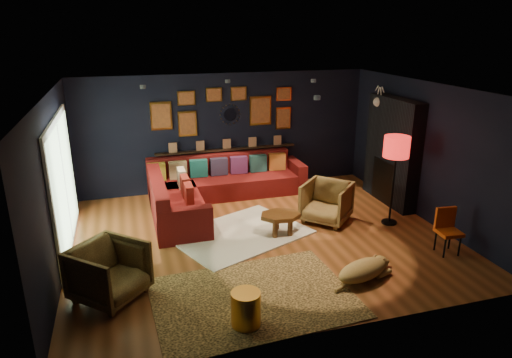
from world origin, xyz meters
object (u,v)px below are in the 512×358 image
object	(u,v)px
orange_chair	(447,227)
coffee_table	(280,218)
dog	(363,267)
gold_stool	(246,309)
pouf	(177,205)
armchair_left	(109,270)
floor_lamp	(396,151)
armchair_right	(326,200)
sectional	(208,190)

from	to	relation	value
orange_chair	coffee_table	bearing A→B (deg)	155.07
dog	gold_stool	bearing A→B (deg)	177.01
pouf	armchair_left	bearing A→B (deg)	-114.57
armchair_left	floor_lamp	xyz separation A→B (m)	(5.05, 1.11, 0.99)
armchair_right	armchair_left	bearing A→B (deg)	-113.36
floor_lamp	dog	xyz separation A→B (m)	(-1.50, -1.68, -1.22)
coffee_table	floor_lamp	size ratio (longest dim) A/B	0.47
gold_stool	orange_chair	bearing A→B (deg)	14.70
sectional	dog	distance (m)	3.95
armchair_left	dog	bearing A→B (deg)	-55.60
sectional	orange_chair	distance (m)	4.64
orange_chair	gold_stool	bearing A→B (deg)	-160.49
floor_lamp	dog	bearing A→B (deg)	-131.84
armchair_left	floor_lamp	bearing A→B (deg)	-34.15
pouf	floor_lamp	distance (m)	4.32
sectional	armchair_left	distance (m)	3.61
coffee_table	gold_stool	xyz separation A→B (m)	(-1.27, -2.34, -0.10)
floor_lamp	dog	distance (m)	2.56
sectional	gold_stool	xyz separation A→B (m)	(-0.32, -4.16, -0.09)
gold_stool	coffee_table	bearing A→B (deg)	61.47
pouf	orange_chair	size ratio (longest dim) A/B	0.62
sectional	pouf	distance (m)	0.76
orange_chair	dog	xyz separation A→B (m)	(-1.76, -0.42, -0.23)
armchair_right	orange_chair	world-z (taller)	armchair_right
armchair_left	dog	xyz separation A→B (m)	(3.55, -0.57, -0.22)
gold_stool	orange_chair	size ratio (longest dim) A/B	0.62
armchair_left	orange_chair	xyz separation A→B (m)	(5.31, -0.15, 0.01)
gold_stool	dog	bearing A→B (deg)	15.91
gold_stool	floor_lamp	xyz separation A→B (m)	(3.43, 2.23, 1.20)
coffee_table	armchair_left	size ratio (longest dim) A/B	0.92
sectional	armchair_left	world-z (taller)	armchair_left
coffee_table	pouf	world-z (taller)	coffee_table
armchair_right	pouf	bearing A→B (deg)	-158.75
pouf	armchair_right	bearing A→B (deg)	-23.96
coffee_table	dog	world-z (taller)	dog
sectional	armchair_right	bearing A→B (deg)	-36.93
dog	armchair_right	bearing A→B (deg)	60.89
sectional	floor_lamp	world-z (taller)	floor_lamp
armchair_right	dog	bearing A→B (deg)	-55.00
sectional	pouf	world-z (taller)	sectional
coffee_table	armchair_left	bearing A→B (deg)	-157.02
coffee_table	floor_lamp	world-z (taller)	floor_lamp
armchair_right	sectional	bearing A→B (deg)	-171.73
armchair_left	orange_chair	bearing A→B (deg)	-48.15
armchair_left	sectional	bearing A→B (deg)	11.00
armchair_left	dog	world-z (taller)	armchair_left
gold_stool	floor_lamp	size ratio (longest dim) A/B	0.28
armchair_right	gold_stool	size ratio (longest dim) A/B	1.82
pouf	dog	bearing A→B (deg)	-55.12
armchair_left	floor_lamp	world-z (taller)	floor_lamp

